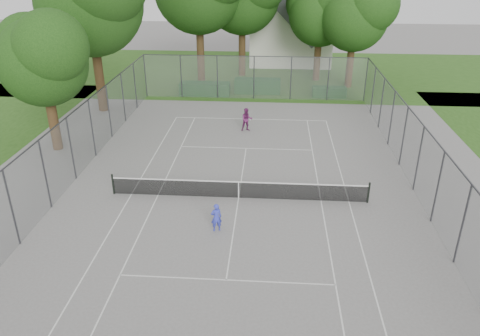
# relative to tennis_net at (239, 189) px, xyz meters

# --- Properties ---
(ground) EXTENTS (120.00, 120.00, 0.00)m
(ground) POSITION_rel_tennis_net_xyz_m (0.00, 0.00, -0.51)
(ground) COLOR slate
(ground) RESTS_ON ground
(grass_far) EXTENTS (60.00, 20.00, 0.00)m
(grass_far) POSITION_rel_tennis_net_xyz_m (0.00, 26.00, -0.51)
(grass_far) COLOR #284F16
(grass_far) RESTS_ON ground
(court_markings) EXTENTS (11.03, 23.83, 0.01)m
(court_markings) POSITION_rel_tennis_net_xyz_m (0.00, 0.00, -0.50)
(court_markings) COLOR silver
(court_markings) RESTS_ON ground
(tennis_net) EXTENTS (12.87, 0.10, 1.10)m
(tennis_net) POSITION_rel_tennis_net_xyz_m (0.00, 0.00, 0.00)
(tennis_net) COLOR black
(tennis_net) RESTS_ON ground
(perimeter_fence) EXTENTS (18.08, 34.08, 3.52)m
(perimeter_fence) POSITION_rel_tennis_net_xyz_m (0.00, 0.00, 1.30)
(perimeter_fence) COLOR #38383D
(perimeter_fence) RESTS_ON ground
(tree_far_midright) EXTENTS (6.47, 5.91, 9.30)m
(tree_far_midright) POSITION_rel_tennis_net_xyz_m (5.68, 23.34, 5.88)
(tree_far_midright) COLOR #3B2715
(tree_far_midright) RESTS_ON ground
(tree_far_right) EXTENTS (6.52, 5.96, 9.38)m
(tree_far_right) POSITION_rel_tennis_net_xyz_m (8.37, 21.14, 5.93)
(tree_far_right) COLOR #3B2715
(tree_far_right) RESTS_ON ground
(tree_side_front) EXTENTS (5.91, 5.40, 8.50)m
(tree_side_front) POSITION_rel_tennis_net_xyz_m (-11.66, 5.49, 5.32)
(tree_side_front) COLOR #3B2715
(tree_side_front) RESTS_ON ground
(hedge_left) EXTENTS (4.22, 1.27, 1.05)m
(hedge_left) POSITION_rel_tennis_net_xyz_m (-4.19, 17.78, 0.02)
(hedge_left) COLOR #154217
(hedge_left) RESTS_ON ground
(hedge_mid) EXTENTS (3.91, 1.12, 1.23)m
(hedge_mid) POSITION_rel_tennis_net_xyz_m (0.24, 18.68, 0.10)
(hedge_mid) COLOR #154217
(hedge_mid) RESTS_ON ground
(hedge_right) EXTENTS (2.79, 1.02, 0.84)m
(hedge_right) POSITION_rel_tennis_net_xyz_m (6.27, 17.96, -0.09)
(hedge_right) COLOR #154217
(hedge_right) RESTS_ON ground
(house) EXTENTS (8.37, 6.49, 10.42)m
(house) POSITION_rel_tennis_net_xyz_m (3.27, 30.65, 3.68)
(house) COLOR silver
(house) RESTS_ON ground
(girl_player) EXTENTS (0.57, 0.47, 1.34)m
(girl_player) POSITION_rel_tennis_net_xyz_m (-0.76, -3.01, 0.16)
(girl_player) COLOR #363FCA
(girl_player) RESTS_ON ground
(woman_player) EXTENTS (0.90, 0.77, 1.60)m
(woman_player) POSITION_rel_tennis_net_xyz_m (-0.14, 9.51, 0.29)
(woman_player) COLOR #692358
(woman_player) RESTS_ON ground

